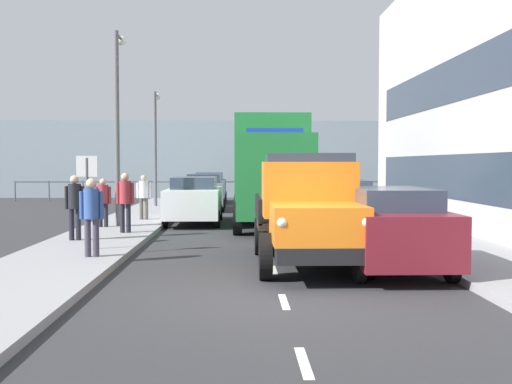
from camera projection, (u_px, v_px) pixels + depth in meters
ground_plane at (263, 236)px, 18.74m from camera, size 80.00×80.00×0.00m
sidewalk_left at (412, 233)px, 18.87m from camera, size 2.62×36.98×0.15m
sidewalk_right at (111, 234)px, 18.61m from camera, size 2.62×36.98×0.15m
road_centreline_markings at (264, 239)px, 18.00m from camera, size 0.12×33.16×0.01m
sea_horizon at (250, 159)px, 40.08m from camera, size 80.00×0.80×5.00m
seawall_railing at (251, 185)px, 36.56m from camera, size 28.08×0.08×1.20m
truck_vintage_orange at (308, 213)px, 12.93m from camera, size 2.17×5.64×2.43m
lorry_cargo_green at (270, 167)px, 21.70m from camera, size 2.58×8.20×3.87m
car_maroon_kerbside_near at (389, 228)px, 12.57m from camera, size 1.91×4.27×1.72m
car_silver_kerbside_1 at (340, 207)px, 18.73m from camera, size 1.89×4.05×1.72m
car_white_oppositeside_0 at (194, 199)px, 22.42m from camera, size 1.98×4.45×1.72m
car_grey_oppositeside_1 at (204, 191)px, 29.04m from camera, size 1.95×3.98×1.72m
car_teal_oppositeside_2 at (210, 187)px, 34.05m from camera, size 1.84×4.34×1.72m
pedestrian_with_bag at (92, 211)px, 13.50m from camera, size 0.53×0.34×1.74m
pedestrian_couple_a at (75, 202)px, 16.42m from camera, size 0.53×0.34×1.75m
pedestrian_strolling at (125, 197)px, 18.24m from camera, size 0.53×0.34×1.78m
pedestrian_near_railing at (103, 199)px, 19.88m from camera, size 0.53×0.34×1.58m
pedestrian_couple_b at (144, 193)px, 22.53m from camera, size 0.53×0.34×1.64m
lamp_post_promenade at (118, 110)px, 20.28m from camera, size 0.32×1.14×6.43m
lamp_post_far at (156, 137)px, 29.91m from camera, size 0.32×1.14×5.56m
street_sign at (87, 186)px, 14.66m from camera, size 0.50×0.07×2.25m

